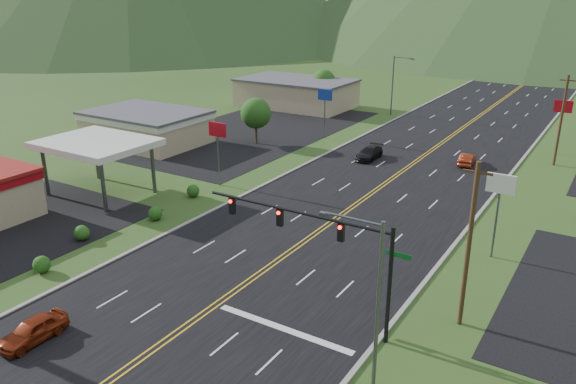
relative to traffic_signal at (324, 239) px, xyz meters
The scene contains 17 objects.
traffic_signal is the anchor object (origin of this frame).
streetlight_east 6.17m from the traffic_signal, 40.39° to the right, with size 3.28×0.25×9.00m.
streetlight_west 58.88m from the traffic_signal, 107.97° to the left, with size 3.28×0.25×9.00m.
gas_canopy 29.59m from the traffic_signal, 164.30° to the left, with size 10.00×8.00×5.30m.
building_west_mid 45.46m from the traffic_signal, 148.05° to the left, with size 14.40×10.40×4.10m.
building_west_far 64.15m from the traffic_signal, 122.56° to the left, with size 18.40×11.40×4.50m.
pole_sign_west_a 26.00m from the traffic_signal, 142.00° to the left, with size 2.00×0.18×6.40m.
pole_sign_west_b 43.17m from the traffic_signal, 118.32° to the left, with size 2.00×0.18×6.40m.
pole_sign_east_a 15.45m from the traffic_signal, 65.05° to the left, with size 2.00×0.18×6.40m.
pole_sign_east_b 46.47m from the traffic_signal, 81.94° to the left, with size 2.00×0.18×6.40m.
tree_west_a 40.80m from the traffic_signal, 130.50° to the left, with size 3.84×3.84×5.82m.
tree_west_b 66.01m from the traffic_signal, 118.49° to the left, with size 3.84×3.84×5.82m.
utility_pole_a 8.08m from the traffic_signal, 29.72° to the left, with size 1.60×0.28×10.00m.
utility_pole_b 41.60m from the traffic_signal, 80.29° to the left, with size 1.60×0.28×10.00m.
car_red_near 17.08m from the traffic_signal, 140.87° to the right, with size 1.60×3.97×1.35m, color maroon.
car_dark_mid 34.49m from the traffic_signal, 109.57° to the left, with size 1.92×4.72×1.37m, color black.
car_red_far 36.19m from the traffic_signal, 91.92° to the left, with size 1.38×3.97×1.31m, color maroon.
Camera 1 is at (19.94, -11.51, 18.70)m, focal length 35.00 mm.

